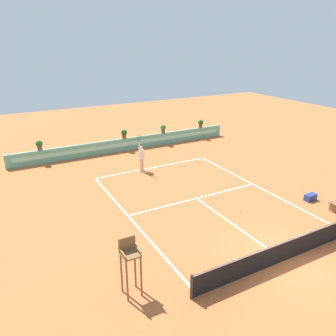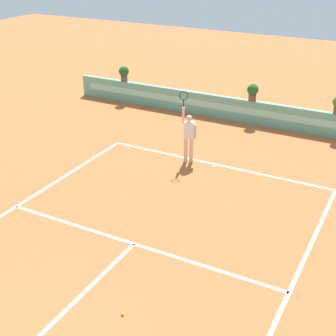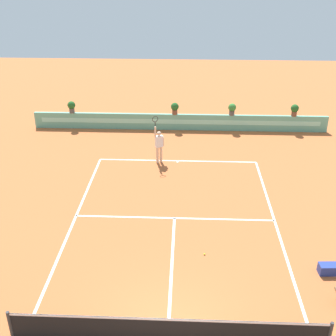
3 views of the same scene
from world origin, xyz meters
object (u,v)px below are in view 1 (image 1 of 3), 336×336
at_px(tennis_ball_near_baseline, 241,211).
at_px(potted_plant_far_right, 201,123).
at_px(potted_plant_far_left, 39,145).
at_px(potted_plant_right, 163,128).
at_px(umpire_chair, 130,260).
at_px(potted_plant_centre, 124,133).
at_px(gear_bag, 310,197).
at_px(tennis_player, 141,156).

height_order(tennis_ball_near_baseline, potted_plant_far_right, potted_plant_far_right).
relative_size(potted_plant_far_left, potted_plant_right, 1.00).
distance_m(umpire_chair, potted_plant_centre, 16.20).
relative_size(gear_bag, tennis_player, 0.27).
bearing_deg(potted_plant_centre, potted_plant_far_right, 0.00).
bearing_deg(tennis_ball_near_baseline, tennis_player, 105.58).
distance_m(gear_bag, tennis_player, 10.59).
distance_m(gear_bag, potted_plant_right, 13.41).
bearing_deg(potted_plant_centre, tennis_player, -98.04).
distance_m(tennis_ball_near_baseline, potted_plant_far_right, 13.70).
xyz_separation_m(potted_plant_far_left, potted_plant_far_right, (13.54, 0.00, 0.00)).
relative_size(umpire_chair, potted_plant_centre, 2.96).
height_order(umpire_chair, potted_plant_far_left, umpire_chair).
height_order(umpire_chair, potted_plant_far_right, umpire_chair).
bearing_deg(potted_plant_far_left, umpire_chair, -87.94).
bearing_deg(tennis_player, potted_plant_right, 48.91).
bearing_deg(tennis_ball_near_baseline, gear_bag, -10.93).
relative_size(potted_plant_centre, potted_plant_far_right, 1.00).
height_order(gear_bag, potted_plant_centre, potted_plant_centre).
distance_m(tennis_player, tennis_ball_near_baseline, 7.98).
bearing_deg(tennis_player, potted_plant_far_right, 31.04).
bearing_deg(gear_bag, potted_plant_right, 99.51).
distance_m(potted_plant_far_left, potted_plant_right, 9.80).
height_order(tennis_ball_near_baseline, potted_plant_centre, potted_plant_centre).
bearing_deg(tennis_player, potted_plant_centre, 81.96).
height_order(gear_bag, potted_plant_right, potted_plant_right).
height_order(potted_plant_centre, potted_plant_right, same).
bearing_deg(potted_plant_far_left, tennis_player, -39.90).
relative_size(umpire_chair, tennis_player, 0.83).
distance_m(potted_plant_centre, potted_plant_far_left, 6.34).
relative_size(potted_plant_centre, potted_plant_right, 1.00).
distance_m(tennis_player, potted_plant_far_left, 7.39).
distance_m(umpire_chair, tennis_ball_near_baseline, 7.87).
bearing_deg(tennis_ball_near_baseline, potted_plant_far_left, 122.23).
bearing_deg(gear_bag, potted_plant_far_right, 83.36).
bearing_deg(potted_plant_right, gear_bag, -80.49).
distance_m(gear_bag, potted_plant_far_left, 17.86).
bearing_deg(potted_plant_far_left, potted_plant_centre, 0.00).
height_order(tennis_player, potted_plant_far_left, tennis_player).
distance_m(gear_bag, potted_plant_far_right, 13.32).
height_order(umpire_chair, tennis_player, tennis_player).
xyz_separation_m(umpire_chair, potted_plant_right, (9.25, 15.13, 0.07)).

